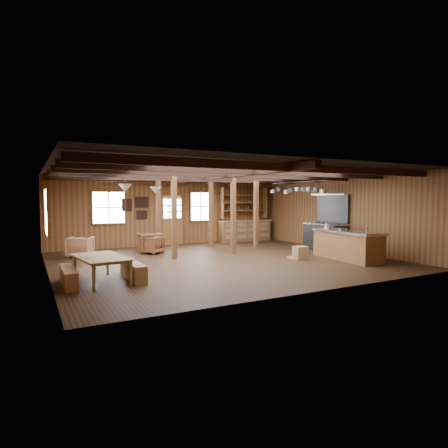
{
  "coord_description": "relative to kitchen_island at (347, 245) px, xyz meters",
  "views": [
    {
      "loc": [
        -5.46,
        -10.45,
        1.98
      ],
      "look_at": [
        0.31,
        0.39,
        1.12
      ],
      "focal_mm": 30.0,
      "sensor_mm": 36.0,
      "label": 1
    }
  ],
  "objects": [
    {
      "name": "room",
      "position": [
        -3.6,
        1.82,
        0.92
      ],
      "size": [
        10.04,
        9.04,
        2.84
      ],
      "color": "black",
      "rests_on": "ground"
    },
    {
      "name": "ceiling_joists",
      "position": [
        -3.6,
        1.99,
        2.2
      ],
      "size": [
        9.8,
        8.82,
        0.18
      ],
      "color": "black",
      "rests_on": "ceiling"
    },
    {
      "name": "timber_posts",
      "position": [
        -3.08,
        3.9,
        0.92
      ],
      "size": [
        3.95,
        2.35,
        2.8
      ],
      "color": "#432213",
      "rests_on": "floor"
    },
    {
      "name": "back_door",
      "position": [
        -3.6,
        6.27,
        0.4
      ],
      "size": [
        1.02,
        0.08,
        2.15
      ],
      "color": "brown",
      "rests_on": "floor"
    },
    {
      "name": "window_back_left",
      "position": [
        -6.2,
        6.28,
        1.12
      ],
      "size": [
        1.32,
        0.06,
        1.32
      ],
      "color": "white",
      "rests_on": "wall_back"
    },
    {
      "name": "window_back_right",
      "position": [
        -2.3,
        6.28,
        1.12
      ],
      "size": [
        1.02,
        0.06,
        1.32
      ],
      "color": "white",
      "rests_on": "wall_back"
    },
    {
      "name": "window_left",
      "position": [
        -8.56,
        2.32,
        1.12
      ],
      "size": [
        0.14,
        1.24,
        1.32
      ],
      "color": "white",
      "rests_on": "wall_back"
    },
    {
      "name": "notice_boards",
      "position": [
        -5.1,
        6.27,
        1.16
      ],
      "size": [
        1.08,
        0.03,
        0.9
      ],
      "color": "beige",
      "rests_on": "wall_back"
    },
    {
      "name": "back_counter",
      "position": [
        -0.2,
        6.02,
        0.12
      ],
      "size": [
        2.55,
        0.6,
        2.45
      ],
      "color": "brown",
      "rests_on": "floor"
    },
    {
      "name": "pendant_lamps",
      "position": [
        -5.85,
        2.82,
        1.77
      ],
      "size": [
        1.86,
        2.36,
        0.66
      ],
      "color": "#302F32",
      "rests_on": "ceiling"
    },
    {
      "name": "pot_rack",
      "position": [
        -0.33,
        2.15,
        1.79
      ],
      "size": [
        0.4,
        3.0,
        0.45
      ],
      "color": "#302F32",
      "rests_on": "ceiling"
    },
    {
      "name": "kitchen_island",
      "position": [
        0.0,
        0.0,
        0.0
      ],
      "size": [
        1.07,
        2.56,
        1.2
      ],
      "rotation": [
        0.0,
        0.0,
        -0.08
      ],
      "color": "brown",
      "rests_on": "floor"
    },
    {
      "name": "step_stool",
      "position": [
        -1.29,
        0.75,
        -0.27
      ],
      "size": [
        0.48,
        0.34,
        0.42
      ],
      "primitive_type": "cube",
      "rotation": [
        0.0,
        0.0,
        -0.0
      ],
      "color": "olive",
      "rests_on": "floor"
    },
    {
      "name": "commercial_range",
      "position": [
        1.04,
        2.02,
        0.2
      ],
      "size": [
        0.89,
        1.73,
        2.13
      ],
      "color": "#302F32",
      "rests_on": "floor"
    },
    {
      "name": "dining_table",
      "position": [
        -7.5,
        0.34,
        -0.17
      ],
      "size": [
        1.2,
        1.87,
        0.62
      ],
      "primitive_type": "imported",
      "rotation": [
        0.0,
        0.0,
        1.7
      ],
      "color": "olive",
      "rests_on": "floor"
    },
    {
      "name": "bench_wall",
      "position": [
        -8.25,
        0.34,
        -0.28
      ],
      "size": [
        0.27,
        1.46,
        0.4
      ],
      "primitive_type": "cube",
      "color": "olive",
      "rests_on": "floor"
    },
    {
      "name": "bench_aisle",
      "position": [
        -6.79,
        0.34,
        -0.27
      ],
      "size": [
        0.29,
        1.55,
        0.43
      ],
      "primitive_type": "cube",
      "color": "olive",
      "rests_on": "floor"
    },
    {
      "name": "armchair_a",
      "position": [
        -5.12,
        4.22,
        -0.17
      ],
      "size": [
        0.94,
        0.94,
        0.62
      ],
      "primitive_type": "imported",
      "rotation": [
        0.0,
        0.0,
        3.74
      ],
      "color": "brown",
      "rests_on": "floor"
    },
    {
      "name": "armchair_b",
      "position": [
        -5.12,
        4.46,
        -0.11
      ],
      "size": [
        0.83,
        0.85,
        0.73
      ],
      "primitive_type": "imported",
      "rotation": [
        0.0,
        0.0,
        3.07
      ],
      "color": "#5A301B",
      "rests_on": "floor"
    },
    {
      "name": "armchair_c",
      "position": [
        -7.49,
        4.53,
        -0.13
      ],
      "size": [
        1.0,
        1.01,
        0.69
      ],
      "primitive_type": "imported",
      "rotation": [
        0.0,
        0.0,
        2.68
      ],
      "color": "#976844",
      "rests_on": "floor"
    },
    {
      "name": "counter_pot",
      "position": [
        0.06,
        0.92,
        0.54
      ],
      "size": [
        0.27,
        0.27,
        0.16
      ],
      "primitive_type": "cylinder",
      "color": "#B5B7BC",
      "rests_on": "kitchen_island"
    },
    {
      "name": "bowl",
      "position": [
        -0.07,
        0.18,
        0.49
      ],
      "size": [
        0.31,
        0.31,
        0.06
      ],
      "primitive_type": "imported",
      "rotation": [
        0.0,
        0.0,
        -0.38
      ],
      "color": "silver",
      "rests_on": "kitchen_island"
    }
  ]
}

